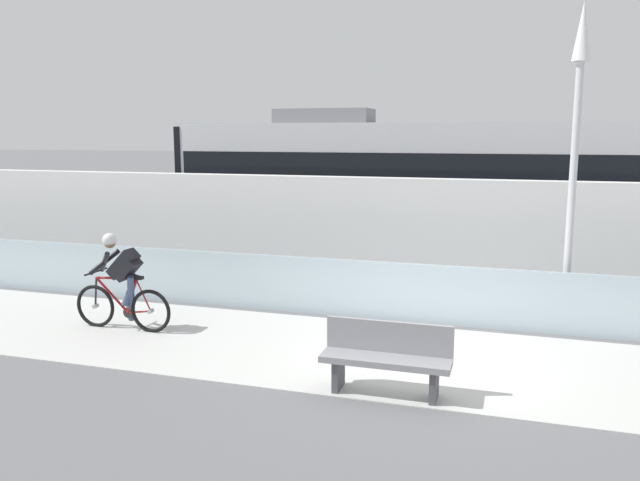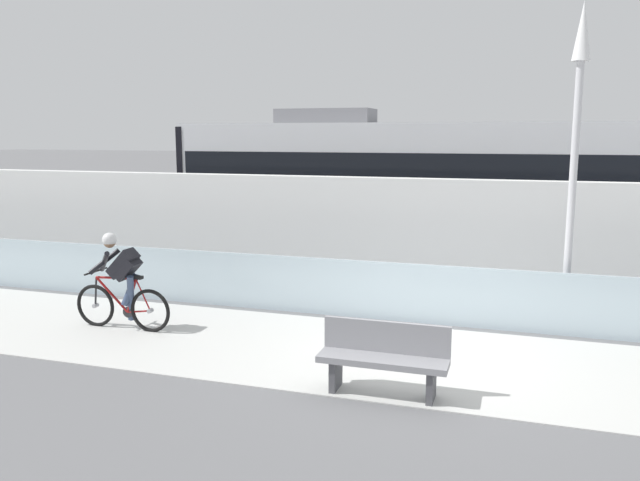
{
  "view_description": "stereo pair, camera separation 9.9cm",
  "coord_description": "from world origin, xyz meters",
  "px_view_note": "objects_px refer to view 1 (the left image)",
  "views": [
    {
      "loc": [
        1.11,
        -8.7,
        3.19
      ],
      "look_at": [
        -2.29,
        2.35,
        1.25
      ],
      "focal_mm": 35.67,
      "sensor_mm": 36.0,
      "label": 1
    },
    {
      "loc": [
        1.2,
        -8.67,
        3.19
      ],
      "look_at": [
        -2.29,
        2.35,
        1.25
      ],
      "focal_mm": 35.67,
      "sensor_mm": 36.0,
      "label": 2
    }
  ],
  "objects_px": {
    "tram": "(400,187)",
    "bench": "(387,356)",
    "cyclist_on_bike": "(122,284)",
    "lamp_post_antenna": "(576,127)"
  },
  "relations": [
    {
      "from": "tram",
      "to": "cyclist_on_bike",
      "type": "distance_m",
      "value": 7.71
    },
    {
      "from": "tram",
      "to": "bench",
      "type": "bearing_deg",
      "value": -81.0
    },
    {
      "from": "tram",
      "to": "cyclist_on_bike",
      "type": "bearing_deg",
      "value": -116.1
    },
    {
      "from": "cyclist_on_bike",
      "to": "tram",
      "type": "bearing_deg",
      "value": 63.9
    },
    {
      "from": "tram",
      "to": "lamp_post_antenna",
      "type": "xyz_separation_m",
      "value": [
        3.58,
        -4.7,
        1.4
      ]
    },
    {
      "from": "cyclist_on_bike",
      "to": "bench",
      "type": "relative_size",
      "value": 1.11
    },
    {
      "from": "tram",
      "to": "cyclist_on_bike",
      "type": "relative_size",
      "value": 6.25
    },
    {
      "from": "tram",
      "to": "lamp_post_antenna",
      "type": "bearing_deg",
      "value": -52.71
    },
    {
      "from": "tram",
      "to": "bench",
      "type": "xyz_separation_m",
      "value": [
        1.29,
        -8.14,
        -1.41
      ]
    },
    {
      "from": "cyclist_on_bike",
      "to": "lamp_post_antenna",
      "type": "bearing_deg",
      "value": 17.22
    }
  ]
}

